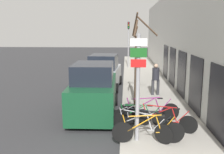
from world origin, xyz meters
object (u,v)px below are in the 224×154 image
object	(u,v)px
bicycle_1	(140,126)
parked_car_1	(104,73)
bicycle_4	(140,116)
bicycle_2	(147,123)
traffic_light	(128,38)
bicycle_5	(149,111)
signpost	(138,84)
bicycle_0	(148,131)
street_tree	(137,63)
bicycle_3	(165,119)
pedestrian_near	(156,77)
parked_car_0	(94,91)

from	to	relation	value
bicycle_1	parked_car_1	xyz separation A→B (m)	(-1.89, 7.75, 0.47)
bicycle_1	bicycle_4	bearing A→B (deg)	32.10
bicycle_2	traffic_light	distance (m)	16.28
bicycle_2	bicycle_5	bearing A→B (deg)	24.39
signpost	bicycle_2	xyz separation A→B (m)	(0.39, 0.57, -1.51)
bicycle_0	traffic_light	bearing A→B (deg)	-0.38
bicycle_4	traffic_light	distance (m)	15.51
bicycle_1	street_tree	world-z (taller)	street_tree
bicycle_0	bicycle_1	world-z (taller)	bicycle_0
bicycle_4	traffic_light	xyz separation A→B (m)	(-0.32, 15.30, 2.53)
bicycle_0	bicycle_3	size ratio (longest dim) A/B	1.09
pedestrian_near	bicycle_0	bearing A→B (deg)	-107.81
signpost	street_tree	distance (m)	3.98
bicycle_2	bicycle_4	xyz separation A→B (m)	(-0.21, 0.78, -0.01)
pedestrian_near	traffic_light	world-z (taller)	traffic_light
traffic_light	bicycle_2	bearing A→B (deg)	-88.12
bicycle_5	bicycle_4	bearing A→B (deg)	137.89
signpost	bicycle_2	size ratio (longest dim) A/B	1.75
bicycle_0	bicycle_5	world-z (taller)	bicycle_5
signpost	traffic_light	size ratio (longest dim) A/B	0.77
signpost	bicycle_4	distance (m)	2.04
signpost	traffic_light	distance (m)	16.67
bicycle_5	pedestrian_near	distance (m)	4.25
parked_car_0	pedestrian_near	world-z (taller)	parked_car_0
bicycle_3	bicycle_5	size ratio (longest dim) A/B	0.88
signpost	bicycle_5	distance (m)	2.42
bicycle_5	parked_car_0	world-z (taller)	parked_car_0
parked_car_1	traffic_light	world-z (taller)	traffic_light
bicycle_1	bicycle_3	bearing A→B (deg)	-17.05
bicycle_2	traffic_light	world-z (taller)	traffic_light
traffic_light	bicycle_5	bearing A→B (deg)	-87.34
bicycle_0	bicycle_2	distance (m)	0.75
parked_car_0	traffic_light	size ratio (longest dim) A/B	0.98
bicycle_5	bicycle_0	bearing A→B (deg)	169.12
signpost	bicycle_0	size ratio (longest dim) A/B	1.49
signpost	parked_car_1	bearing A→B (deg)	102.42
bicycle_3	bicycle_4	world-z (taller)	bicycle_3
bicycle_3	parked_car_1	bearing A→B (deg)	45.70
bicycle_3	bicycle_4	bearing A→B (deg)	91.53
bicycle_1	parked_car_1	bearing A→B (deg)	48.35
signpost	parked_car_0	xyz separation A→B (m)	(-1.78, 2.94, -0.97)
traffic_light	pedestrian_near	bearing A→B (deg)	-82.37
bicycle_4	bicycle_0	bearing A→B (deg)	-167.82
bicycle_1	bicycle_2	size ratio (longest dim) A/B	0.99
bicycle_3	parked_car_0	distance (m)	3.48
bicycle_2	bicycle_4	size ratio (longest dim) A/B	0.96
signpost	parked_car_1	size ratio (longest dim) A/B	0.81
bicycle_3	bicycle_4	distance (m)	0.95
parked_car_0	pedestrian_near	xyz separation A→B (m)	(3.07, 3.05, 0.11)
bicycle_1	bicycle_3	xyz separation A→B (m)	(0.92, 0.73, -0.00)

